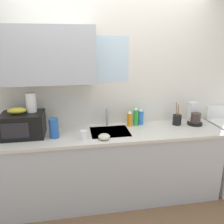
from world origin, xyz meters
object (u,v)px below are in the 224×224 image
at_px(microwave, 23,125).
at_px(dish_soap_bottle_green, 136,117).
at_px(mug_white, 84,135).
at_px(small_bowl, 104,137).
at_px(dish_soap_bottle_orange, 130,119).
at_px(dish_soap_bottle_blue, 141,117).
at_px(coffee_maker, 194,116).
at_px(cereal_canister, 54,128).
at_px(paper_towel_roll, 31,102).
at_px(banana_bunch, 17,111).
at_px(utensil_crock, 177,119).

distance_m(microwave, dish_soap_bottle_green, 1.35).
height_order(mug_white, small_bowl, mug_white).
height_order(dish_soap_bottle_orange, dish_soap_bottle_blue, dish_soap_bottle_blue).
distance_m(microwave, coffee_maker, 2.11).
height_order(coffee_maker, cereal_canister, coffee_maker).
bearing_deg(small_bowl, dish_soap_bottle_green, 40.01).
distance_m(paper_towel_roll, dish_soap_bottle_green, 1.28).
relative_size(paper_towel_roll, cereal_canister, 0.99).
distance_m(banana_bunch, small_bowl, 1.00).
height_order(cereal_canister, mug_white, cereal_canister).
bearing_deg(utensil_crock, mug_white, -167.93).
bearing_deg(paper_towel_roll, microwave, -152.83).
distance_m(paper_towel_roll, cereal_canister, 0.39).
relative_size(dish_soap_bottle_blue, small_bowl, 1.66).
distance_m(dish_soap_bottle_orange, cereal_canister, 0.95).
bearing_deg(dish_soap_bottle_orange, microwave, -174.18).
relative_size(dish_soap_bottle_orange, dish_soap_bottle_blue, 0.94).
relative_size(microwave, small_bowl, 3.54).
bearing_deg(paper_towel_roll, mug_white, -23.13).
distance_m(banana_bunch, utensil_crock, 1.94).
xyz_separation_m(dish_soap_bottle_orange, utensil_crock, (0.61, -0.06, -0.02)).
xyz_separation_m(dish_soap_bottle_orange, small_bowl, (-0.38, -0.38, -0.06)).
height_order(coffee_maker, utensil_crock, utensil_crock).
bearing_deg(dish_soap_bottle_orange, dish_soap_bottle_green, 8.52).
bearing_deg(dish_soap_bottle_green, mug_white, -154.27).
bearing_deg(dish_soap_bottle_green, coffee_maker, -6.12).
xyz_separation_m(dish_soap_bottle_green, small_bowl, (-0.46, -0.39, -0.08)).
height_order(coffee_maker, mug_white, coffee_maker).
distance_m(dish_soap_bottle_blue, mug_white, 0.83).
xyz_separation_m(paper_towel_roll, dish_soap_bottle_blue, (1.32, 0.11, -0.28)).
distance_m(dish_soap_bottle_orange, dish_soap_bottle_blue, 0.16).
xyz_separation_m(paper_towel_roll, coffee_maker, (2.01, 0.01, -0.28)).
bearing_deg(microwave, cereal_canister, -16.13).
relative_size(banana_bunch, paper_towel_roll, 0.91).
height_order(dish_soap_bottle_green, small_bowl, dish_soap_bottle_green).
bearing_deg(coffee_maker, utensil_crock, 177.13).
bearing_deg(coffee_maker, paper_towel_roll, -179.76).
distance_m(paper_towel_roll, dish_soap_bottle_blue, 1.35).
xyz_separation_m(banana_bunch, paper_towel_roll, (0.15, 0.05, 0.08)).
bearing_deg(microwave, dish_soap_bottle_orange, 5.82).
relative_size(dish_soap_bottle_green, cereal_canister, 1.09).
distance_m(microwave, banana_bunch, 0.18).
bearing_deg(utensil_crock, cereal_canister, -173.69).
relative_size(microwave, dish_soap_bottle_blue, 2.13).
xyz_separation_m(coffee_maker, cereal_canister, (-1.77, -0.16, 0.01)).
bearing_deg(microwave, utensil_crock, 2.18).
bearing_deg(coffee_maker, cereal_canister, -174.88).
relative_size(paper_towel_roll, coffee_maker, 0.79).
bearing_deg(utensil_crock, dish_soap_bottle_blue, 168.98).
bearing_deg(mug_white, dish_soap_bottle_green, 25.73).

